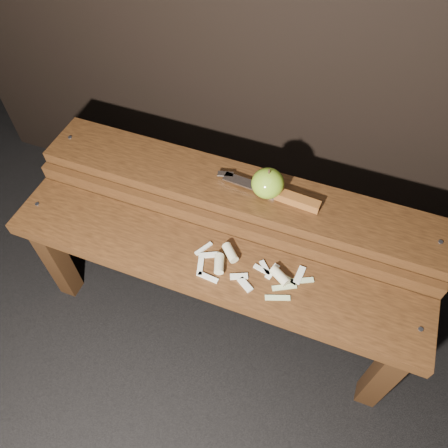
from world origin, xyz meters
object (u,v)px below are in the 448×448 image
(apple, at_px, (268,183))
(knife, at_px, (284,196))
(bench_rear_tier, at_px, (236,205))
(bench_front_tier, at_px, (209,276))

(apple, height_order, knife, apple)
(bench_rear_tier, bearing_deg, bench_front_tier, -90.00)
(bench_rear_tier, relative_size, apple, 12.74)
(bench_front_tier, relative_size, apple, 12.74)
(apple, xyz_separation_m, knife, (0.05, -0.00, -0.03))
(apple, relative_size, knife, 0.30)
(apple, bearing_deg, knife, -3.39)
(bench_rear_tier, xyz_separation_m, knife, (0.14, 0.00, 0.10))
(bench_front_tier, relative_size, knife, 3.88)
(bench_front_tier, height_order, knife, knife)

